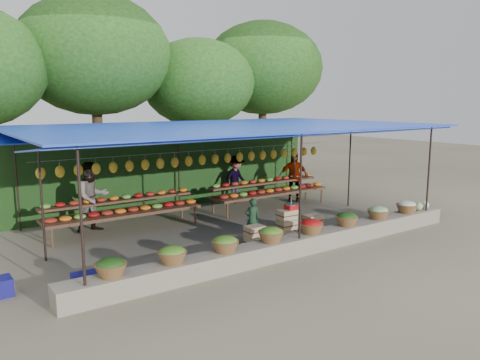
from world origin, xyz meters
TOP-DOWN VIEW (x-y plane):
  - ground at (0.00, 0.00)m, footprint 60.00×60.00m
  - stone_curb at (0.00, -2.75)m, footprint 10.60×0.55m
  - stall_canopy at (0.00, 0.08)m, footprint 10.80×6.60m
  - produce_baskets at (-0.10, -2.75)m, footprint 8.98×0.58m
  - netting_backdrop at (0.00, 3.15)m, footprint 10.60×0.06m
  - tree_row at (0.50, 6.09)m, footprint 16.51×5.50m
  - fruit_table_left at (-2.49, 1.35)m, footprint 4.21×0.95m
  - fruit_table_right at (2.51, 1.35)m, footprint 4.21×0.95m
  - crate_counter at (0.54, -1.79)m, footprint 2.36×0.35m
  - weighing_scale at (0.70, -1.79)m, footprint 0.30×0.30m
  - vendor_seated at (-0.18, -1.35)m, footprint 0.44×0.34m
  - customer_left at (-3.18, 1.75)m, footprint 1.02×0.86m
  - customer_mid at (2.01, 2.58)m, footprint 1.19×0.89m
  - customer_right at (3.78, 1.60)m, footprint 1.06×0.95m
  - blue_crate_front at (-4.55, -2.11)m, footprint 0.55×0.42m

SIDE VIEW (x-z plane):
  - ground at x=0.00m, z-range 0.00..0.00m
  - blue_crate_front at x=-4.55m, z-range 0.00..0.31m
  - stone_curb at x=0.00m, z-range 0.00..0.40m
  - crate_counter at x=0.54m, z-range -0.07..0.70m
  - vendor_seated at x=-0.18m, z-range 0.00..1.08m
  - produce_baskets at x=-0.10m, z-range 0.40..0.73m
  - fruit_table_left at x=-2.49m, z-range 0.14..1.07m
  - fruit_table_right at x=2.51m, z-range 0.14..1.07m
  - customer_mid at x=2.01m, z-range 0.00..1.64m
  - weighing_scale at x=0.70m, z-range 0.69..1.00m
  - customer_right at x=3.78m, z-range 0.00..1.73m
  - customer_left at x=-3.18m, z-range 0.00..1.88m
  - netting_backdrop at x=0.00m, z-range 0.00..2.50m
  - stall_canopy at x=0.00m, z-range 1.26..4.08m
  - tree_row at x=0.50m, z-range 1.14..8.26m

